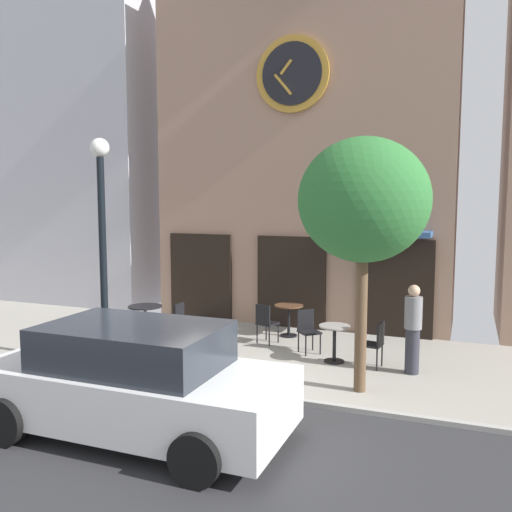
{
  "coord_description": "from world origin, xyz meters",
  "views": [
    {
      "loc": [
        3.68,
        -8.0,
        3.27
      ],
      "look_at": [
        -0.41,
        2.47,
        2.05
      ],
      "focal_mm": 38.24,
      "sensor_mm": 36.0,
      "label": 1
    }
  ],
  "objects_px": {
    "street_tree": "(363,201)",
    "cafe_table_near_curb": "(289,315)",
    "cafe_chair_curbside": "(109,319)",
    "cafe_chair_mid_row": "(375,341)",
    "pedestrian_grey": "(413,328)",
    "cafe_table_near_door": "(334,338)",
    "cafe_table_center_right": "(145,314)",
    "street_lamp": "(103,252)",
    "parked_car_white": "(134,381)",
    "cafe_chair_near_tree": "(308,328)",
    "cafe_chair_corner": "(265,321)",
    "cafe_chair_under_awning": "(176,319)"
  },
  "relations": [
    {
      "from": "cafe_table_center_right",
      "to": "pedestrian_grey",
      "type": "height_order",
      "value": "pedestrian_grey"
    },
    {
      "from": "cafe_table_center_right",
      "to": "cafe_table_near_door",
      "type": "distance_m",
      "value": 4.53
    },
    {
      "from": "cafe_chair_under_awning",
      "to": "pedestrian_grey",
      "type": "relative_size",
      "value": 0.54
    },
    {
      "from": "pedestrian_grey",
      "to": "cafe_chair_under_awning",
      "type": "bearing_deg",
      "value": 176.46
    },
    {
      "from": "cafe_table_near_door",
      "to": "cafe_table_center_right",
      "type": "bearing_deg",
      "value": 177.23
    },
    {
      "from": "cafe_chair_curbside",
      "to": "cafe_chair_near_tree",
      "type": "bearing_deg",
      "value": 10.63
    },
    {
      "from": "cafe_table_near_door",
      "to": "cafe_chair_corner",
      "type": "xyz_separation_m",
      "value": [
        -1.75,
        0.77,
        0.04
      ]
    },
    {
      "from": "cafe_chair_mid_row",
      "to": "parked_car_white",
      "type": "xyz_separation_m",
      "value": [
        -2.61,
        -4.19,
        0.23
      ]
    },
    {
      "from": "cafe_table_near_curb",
      "to": "cafe_table_near_door",
      "type": "bearing_deg",
      "value": -47.51
    },
    {
      "from": "parked_car_white",
      "to": "cafe_chair_corner",
      "type": "bearing_deg",
      "value": 89.44
    },
    {
      "from": "cafe_table_center_right",
      "to": "cafe_chair_curbside",
      "type": "relative_size",
      "value": 0.87
    },
    {
      "from": "cafe_table_center_right",
      "to": "cafe_chair_near_tree",
      "type": "distance_m",
      "value": 3.84
    },
    {
      "from": "cafe_chair_near_tree",
      "to": "cafe_chair_corner",
      "type": "xyz_separation_m",
      "value": [
        -1.06,
        0.3,
        0.0
      ]
    },
    {
      "from": "cafe_chair_near_tree",
      "to": "parked_car_white",
      "type": "distance_m",
      "value": 4.89
    },
    {
      "from": "cafe_table_near_door",
      "to": "cafe_chair_curbside",
      "type": "bearing_deg",
      "value": -176.06
    },
    {
      "from": "cafe_chair_under_awning",
      "to": "parked_car_white",
      "type": "xyz_separation_m",
      "value": [
        1.88,
        -4.44,
        0.23
      ]
    },
    {
      "from": "cafe_table_near_door",
      "to": "cafe_chair_near_tree",
      "type": "height_order",
      "value": "cafe_chair_near_tree"
    },
    {
      "from": "street_tree",
      "to": "cafe_chair_under_awning",
      "type": "relative_size",
      "value": 4.73
    },
    {
      "from": "pedestrian_grey",
      "to": "cafe_chair_corner",
      "type": "bearing_deg",
      "value": 163.92
    },
    {
      "from": "cafe_chair_curbside",
      "to": "cafe_chair_mid_row",
      "type": "bearing_deg",
      "value": 2.51
    },
    {
      "from": "street_tree",
      "to": "cafe_chair_under_awning",
      "type": "bearing_deg",
      "value": 160.24
    },
    {
      "from": "street_lamp",
      "to": "cafe_chair_near_tree",
      "type": "bearing_deg",
      "value": 32.57
    },
    {
      "from": "street_tree",
      "to": "cafe_chair_corner",
      "type": "bearing_deg",
      "value": 138.68
    },
    {
      "from": "cafe_chair_near_tree",
      "to": "cafe_chair_corner",
      "type": "bearing_deg",
      "value": 164.43
    },
    {
      "from": "cafe_chair_under_awning",
      "to": "cafe_chair_mid_row",
      "type": "xyz_separation_m",
      "value": [
        4.5,
        -0.25,
        0.0
      ]
    },
    {
      "from": "street_lamp",
      "to": "cafe_chair_mid_row",
      "type": "xyz_separation_m",
      "value": [
        4.99,
        1.65,
        -1.7
      ]
    },
    {
      "from": "cafe_table_near_curb",
      "to": "cafe_chair_corner",
      "type": "distance_m",
      "value": 0.88
    },
    {
      "from": "pedestrian_grey",
      "to": "cafe_chair_mid_row",
      "type": "bearing_deg",
      "value": 173.98
    },
    {
      "from": "street_tree",
      "to": "parked_car_white",
      "type": "distance_m",
      "value": 4.54
    },
    {
      "from": "cafe_chair_near_tree",
      "to": "cafe_chair_mid_row",
      "type": "height_order",
      "value": "same"
    },
    {
      "from": "street_tree",
      "to": "cafe_table_near_curb",
      "type": "xyz_separation_m",
      "value": [
        -2.25,
        3.05,
        -2.68
      ]
    },
    {
      "from": "cafe_chair_mid_row",
      "to": "pedestrian_grey",
      "type": "distance_m",
      "value": 0.77
    },
    {
      "from": "street_lamp",
      "to": "cafe_table_near_door",
      "type": "height_order",
      "value": "street_lamp"
    },
    {
      "from": "cafe_table_near_door",
      "to": "cafe_chair_near_tree",
      "type": "distance_m",
      "value": 0.84
    },
    {
      "from": "cafe_table_near_curb",
      "to": "pedestrian_grey",
      "type": "xyz_separation_m",
      "value": [
        2.98,
        -1.77,
        0.34
      ]
    },
    {
      "from": "cafe_chair_corner",
      "to": "parked_car_white",
      "type": "xyz_separation_m",
      "value": [
        -0.05,
        -5.05,
        0.23
      ]
    },
    {
      "from": "parked_car_white",
      "to": "cafe_chair_under_awning",
      "type": "bearing_deg",
      "value": 113.02
    },
    {
      "from": "street_tree",
      "to": "cafe_table_center_right",
      "type": "height_order",
      "value": "street_tree"
    },
    {
      "from": "cafe_table_near_curb",
      "to": "pedestrian_grey",
      "type": "relative_size",
      "value": 0.45
    },
    {
      "from": "parked_car_white",
      "to": "cafe_chair_mid_row",
      "type": "bearing_deg",
      "value": 58.01
    },
    {
      "from": "cafe_table_near_curb",
      "to": "cafe_chair_corner",
      "type": "bearing_deg",
      "value": -108.53
    },
    {
      "from": "cafe_chair_corner",
      "to": "cafe_chair_under_awning",
      "type": "relative_size",
      "value": 1.0
    },
    {
      "from": "cafe_table_near_curb",
      "to": "cafe_chair_near_tree",
      "type": "distance_m",
      "value": 1.37
    },
    {
      "from": "cafe_chair_corner",
      "to": "pedestrian_grey",
      "type": "bearing_deg",
      "value": -16.08
    },
    {
      "from": "cafe_chair_curbside",
      "to": "cafe_chair_under_awning",
      "type": "xyz_separation_m",
      "value": [
        1.44,
        0.51,
        0.0
      ]
    },
    {
      "from": "street_lamp",
      "to": "parked_car_white",
      "type": "distance_m",
      "value": 3.77
    },
    {
      "from": "street_lamp",
      "to": "cafe_chair_corner",
      "type": "height_order",
      "value": "street_lamp"
    },
    {
      "from": "cafe_chair_mid_row",
      "to": "street_tree",
      "type": "bearing_deg",
      "value": -91.75
    },
    {
      "from": "street_lamp",
      "to": "cafe_chair_mid_row",
      "type": "relative_size",
      "value": 4.87
    },
    {
      "from": "cafe_table_center_right",
      "to": "cafe_chair_under_awning",
      "type": "bearing_deg",
      "value": -4.23
    }
  ]
}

